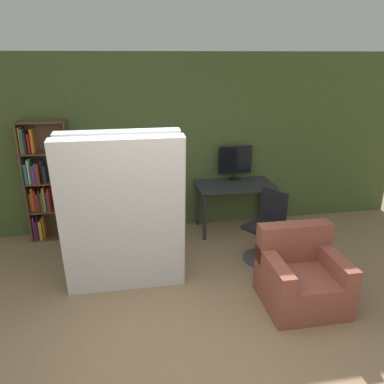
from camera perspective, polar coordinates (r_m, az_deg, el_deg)
ground_plane at (r=3.78m, az=0.21°, el=-24.22°), size 16.00×16.00×0.00m
wall_back at (r=5.81m, az=-4.95°, el=7.18°), size 8.00×0.06×2.70m
desk at (r=5.86m, az=6.54°, el=0.21°), size 1.19×0.67×0.77m
monitor at (r=5.95m, az=6.60°, el=4.69°), size 0.54×0.18×0.55m
office_chair at (r=5.19m, az=11.19°, el=-6.00°), size 0.61×0.61×0.95m
bookshelf at (r=5.91m, az=-21.63°, el=1.22°), size 0.66×0.28×1.79m
mattress_near at (r=4.23m, az=-10.39°, el=-3.99°), size 1.37×0.34×1.88m
mattress_far at (r=4.52m, az=-10.40°, el=-2.40°), size 1.37×0.28×1.87m
armchair at (r=4.46m, az=16.20°, el=-12.17°), size 0.85×0.80×0.85m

